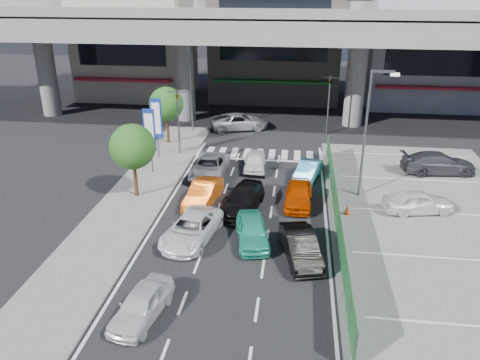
# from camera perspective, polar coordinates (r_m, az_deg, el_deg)

# --- Properties ---
(ground) EXTENTS (120.00, 120.00, 0.00)m
(ground) POSITION_cam_1_polar(r_m,az_deg,el_deg) (25.50, -0.26, -6.78)
(ground) COLOR black
(ground) RESTS_ON ground
(parking_lot) EXTENTS (12.00, 28.00, 0.06)m
(parking_lot) POSITION_cam_1_polar(r_m,az_deg,el_deg) (28.24, 23.15, -5.59)
(parking_lot) COLOR #595957
(parking_lot) RESTS_ON ground
(sidewalk_left) EXTENTS (4.00, 30.00, 0.12)m
(sidewalk_left) POSITION_cam_1_polar(r_m,az_deg,el_deg) (30.48, -12.41, -1.94)
(sidewalk_left) COLOR #595957
(sidewalk_left) RESTS_ON ground
(fence_run) EXTENTS (0.16, 22.00, 1.80)m
(fence_run) POSITION_cam_1_polar(r_m,az_deg,el_deg) (25.88, 11.79, -4.56)
(fence_run) COLOR #1F5B2B
(fence_run) RESTS_ON ground
(expressway) EXTENTS (64.00, 14.00, 10.75)m
(expressway) POSITION_cam_1_polar(r_m,az_deg,el_deg) (44.14, 3.66, 18.06)
(expressway) COLOR slate
(expressway) RESTS_ON ground
(building_west) EXTENTS (12.00, 10.90, 13.00)m
(building_west) POSITION_cam_1_polar(r_m,az_deg,el_deg) (57.40, -12.52, 16.52)
(building_west) COLOR gray
(building_west) RESTS_ON ground
(building_center) EXTENTS (14.00, 10.90, 15.00)m
(building_center) POSITION_cam_1_polar(r_m,az_deg,el_deg) (55.16, 4.44, 17.76)
(building_center) COLOR gray
(building_center) RESTS_ON ground
(building_east) EXTENTS (12.00, 10.90, 12.00)m
(building_east) POSITION_cam_1_polar(r_m,az_deg,el_deg) (55.81, 21.54, 14.79)
(building_east) COLOR gray
(building_east) RESTS_ON ground
(traffic_light_left) EXTENTS (1.60, 1.24, 5.20)m
(traffic_light_left) POSITION_cam_1_polar(r_m,az_deg,el_deg) (36.17, -7.63, 8.96)
(traffic_light_left) COLOR #595B60
(traffic_light_left) RESTS_ON ground
(traffic_light_right) EXTENTS (1.60, 1.24, 5.20)m
(traffic_light_right) POSITION_cam_1_polar(r_m,az_deg,el_deg) (41.89, 10.86, 10.72)
(traffic_light_right) COLOR #595B60
(traffic_light_right) RESTS_ON ground
(street_lamp_right) EXTENTS (1.65, 0.22, 8.00)m
(street_lamp_right) POSITION_cam_1_polar(r_m,az_deg,el_deg) (29.31, 15.47, 6.60)
(street_lamp_right) COLOR #595B60
(street_lamp_right) RESTS_ON ground
(street_lamp_left) EXTENTS (1.65, 0.22, 8.00)m
(street_lamp_left) POSITION_cam_1_polar(r_m,az_deg,el_deg) (41.70, -5.78, 12.13)
(street_lamp_left) COLOR #595B60
(street_lamp_left) RESTS_ON ground
(signboard_near) EXTENTS (0.80, 0.14, 4.70)m
(signboard_near) POSITION_cam_1_polar(r_m,az_deg,el_deg) (32.99, -10.96, 5.75)
(signboard_near) COLOR #595B60
(signboard_near) RESTS_ON ground
(signboard_far) EXTENTS (0.80, 0.14, 4.70)m
(signboard_far) POSITION_cam_1_polar(r_m,az_deg,el_deg) (35.84, -10.14, 7.22)
(signboard_far) COLOR #595B60
(signboard_far) RESTS_ON ground
(tree_near) EXTENTS (2.80, 2.80, 4.80)m
(tree_near) POSITION_cam_1_polar(r_m,az_deg,el_deg) (29.25, -12.97, 3.96)
(tree_near) COLOR #382314
(tree_near) RESTS_ON ground
(tree_far) EXTENTS (2.80, 2.80, 4.80)m
(tree_far) POSITION_cam_1_polar(r_m,az_deg,el_deg) (39.05, -8.97, 9.12)
(tree_far) COLOR #382314
(tree_far) RESTS_ON ground
(van_white_back_left) EXTENTS (2.16, 3.96, 1.28)m
(van_white_back_left) POSITION_cam_1_polar(r_m,az_deg,el_deg) (20.04, -11.90, -14.60)
(van_white_back_left) COLOR silver
(van_white_back_left) RESTS_ON ground
(sedan_white_mid_left) EXTENTS (3.00, 5.07, 1.32)m
(sedan_white_mid_left) POSITION_cam_1_polar(r_m,az_deg,el_deg) (24.92, -5.93, -5.94)
(sedan_white_mid_left) COLOR white
(sedan_white_mid_left) RESTS_ON ground
(taxi_teal_mid) EXTENTS (2.33, 4.17, 1.34)m
(taxi_teal_mid) POSITION_cam_1_polar(r_m,az_deg,el_deg) (24.59, 1.50, -6.21)
(taxi_teal_mid) COLOR teal
(taxi_teal_mid) RESTS_ON ground
(hatch_black_mid_right) EXTENTS (2.39, 4.41, 1.38)m
(hatch_black_mid_right) POSITION_cam_1_polar(r_m,az_deg,el_deg) (23.39, 7.40, -8.04)
(hatch_black_mid_right) COLOR black
(hatch_black_mid_right) RESTS_ON ground
(taxi_orange_left) EXTENTS (1.95, 4.33, 1.38)m
(taxi_orange_left) POSITION_cam_1_polar(r_m,az_deg,el_deg) (28.74, -4.48, -1.65)
(taxi_orange_left) COLOR orange
(taxi_orange_left) RESTS_ON ground
(sedan_black_mid) EXTENTS (2.57, 4.98, 1.38)m
(sedan_black_mid) POSITION_cam_1_polar(r_m,az_deg,el_deg) (27.88, 0.38, -2.40)
(sedan_black_mid) COLOR black
(sedan_black_mid) RESTS_ON ground
(taxi_orange_right) EXTENTS (1.78, 4.11, 1.38)m
(taxi_orange_right) POSITION_cam_1_polar(r_m,az_deg,el_deg) (28.76, 7.15, -1.75)
(taxi_orange_right) COLOR #BC3300
(taxi_orange_right) RESTS_ON ground
(wagon_silver_front_left) EXTENTS (2.40, 4.99, 1.37)m
(wagon_silver_front_left) POSITION_cam_1_polar(r_m,az_deg,el_deg) (32.81, -3.76, 1.63)
(wagon_silver_front_left) COLOR #9E9FA5
(wagon_silver_front_left) RESTS_ON ground
(sedan_white_front_mid) EXTENTS (1.65, 3.77, 1.26)m
(sedan_white_front_mid) POSITION_cam_1_polar(r_m,az_deg,el_deg) (33.84, 1.83, 2.26)
(sedan_white_front_mid) COLOR white
(sedan_white_front_mid) RESTS_ON ground
(kei_truck_front_right) EXTENTS (2.18, 3.90, 1.22)m
(kei_truck_front_right) POSITION_cam_1_polar(r_m,az_deg,el_deg) (32.56, 8.26, 1.10)
(kei_truck_front_right) COLOR #51B3E5
(kei_truck_front_right) RESTS_ON ground
(crossing_wagon_silver) EXTENTS (5.74, 3.85, 1.46)m
(crossing_wagon_silver) POSITION_cam_1_polar(r_m,az_deg,el_deg) (43.24, -0.06, 7.14)
(crossing_wagon_silver) COLOR #BABEC2
(crossing_wagon_silver) RESTS_ON ground
(parked_sedan_white) EXTENTS (4.26, 2.33, 1.38)m
(parked_sedan_white) POSITION_cam_1_polar(r_m,az_deg,el_deg) (29.43, 20.91, -2.47)
(parked_sedan_white) COLOR silver
(parked_sedan_white) RESTS_ON parking_lot
(parked_sedan_dgrey) EXTENTS (5.32, 2.64, 1.49)m
(parked_sedan_dgrey) POSITION_cam_1_polar(r_m,az_deg,el_deg) (35.93, 23.03, 1.92)
(parked_sedan_dgrey) COLOR #34343A
(parked_sedan_dgrey) RESTS_ON parking_lot
(traffic_cone) EXTENTS (0.43, 0.43, 0.65)m
(traffic_cone) POSITION_cam_1_polar(r_m,az_deg,el_deg) (28.12, 12.97, -3.50)
(traffic_cone) COLOR #D04C0B
(traffic_cone) RESTS_ON parking_lot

